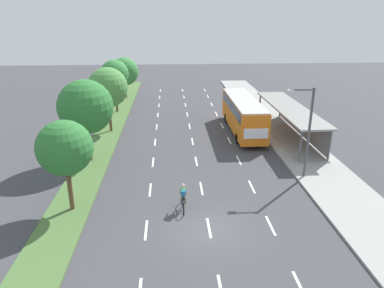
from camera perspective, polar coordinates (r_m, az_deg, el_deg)
name	(u,v)px	position (r m, az deg, el deg)	size (l,w,h in m)	color
ground_plane	(210,231)	(20.13, 2.84, -13.74)	(140.00, 140.00, 0.00)	#424247
median_strip	(112,126)	(38.77, -12.80, 2.88)	(2.60, 52.00, 0.12)	#4C7038
sidewalk_right	(273,123)	(39.88, 12.97, 3.37)	(4.50, 52.00, 0.15)	#9E9E99
lane_divider_left	(156,134)	(35.52, -5.83, 1.61)	(0.14, 45.14, 0.01)	white
lane_divider_center	(191,133)	(35.55, -0.18, 1.73)	(0.14, 45.14, 0.01)	white
lane_divider_right	(225,133)	(35.92, 5.41, 1.84)	(0.14, 45.14, 0.01)	white
bus_shelter	(292,119)	(35.14, 15.75, 3.92)	(2.90, 13.96, 2.86)	gray
bus	(243,112)	(35.86, 8.23, 5.13)	(2.54, 11.29, 3.37)	orange
cyclist	(183,198)	(21.61, -1.41, -8.72)	(0.46, 1.82, 1.71)	black
median_tree_nearest	(65,148)	(21.45, -19.80, -0.63)	(3.22, 3.22, 5.55)	brown
median_tree_second	(85,107)	(28.56, -16.77, 5.70)	(4.26, 4.26, 6.53)	brown
median_tree_third	(108,88)	(35.83, -13.41, 8.83)	(3.91, 3.91, 6.38)	brown
median_tree_fourth	(115,74)	(43.37, -12.35, 10.94)	(3.31, 3.31, 6.19)	brown
median_tree_fifth	(124,72)	(51.01, -10.81, 11.38)	(3.87, 3.87, 5.60)	brown
streetlight	(307,127)	(25.79, 18.03, 2.62)	(1.91, 0.24, 6.50)	#4C4C51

